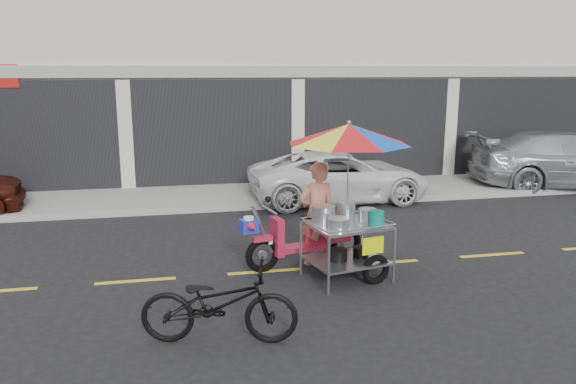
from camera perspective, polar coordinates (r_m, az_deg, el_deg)
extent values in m
plane|color=black|center=(9.55, 9.67, -7.12)|extent=(90.00, 90.00, 0.00)
cube|color=gray|center=(14.59, 1.81, 0.15)|extent=(45.00, 3.00, 0.15)
cube|color=beige|center=(19.18, -1.75, 14.86)|extent=(36.00, 8.00, 8.00)
cube|color=black|center=(15.30, 0.99, 5.95)|extent=(35.28, 0.06, 2.90)
cube|color=gray|center=(15.19, 1.03, 12.14)|extent=(36.00, 0.12, 0.30)
cube|color=gold|center=(9.55, 9.67, -7.09)|extent=(42.00, 0.10, 0.01)
imported|color=white|center=(13.71, 5.29, 1.61)|extent=(4.47, 2.16, 1.23)
imported|color=#9EA2A6|center=(16.93, 26.71, 2.89)|extent=(5.56, 3.17, 1.52)
imported|color=black|center=(6.71, -7.01, -11.18)|extent=(1.94, 1.03, 0.97)
torus|color=black|center=(8.93, -2.61, -6.41)|extent=(0.59, 0.23, 0.58)
torus|color=black|center=(9.56, 5.88, -5.18)|extent=(0.59, 0.23, 0.58)
cylinder|color=#9EA0A5|center=(8.93, -2.61, -6.41)|extent=(0.15, 0.09, 0.14)
cylinder|color=#9EA0A5|center=(9.56, 5.88, -5.18)|extent=(0.15, 0.09, 0.14)
cube|color=#B11D3D|center=(8.85, -2.63, -4.74)|extent=(0.34, 0.19, 0.08)
cylinder|color=#9EA0A5|center=(8.80, -2.64, -3.80)|extent=(0.37, 0.13, 0.81)
cube|color=#B11D3D|center=(8.94, -1.12, -4.55)|extent=(0.19, 0.36, 0.61)
cube|color=#B11D3D|center=(9.19, 1.50, -5.60)|extent=(0.85, 0.45, 0.08)
cube|color=#B11D3D|center=(9.32, 4.03, -3.87)|extent=(0.80, 0.42, 0.40)
cube|color=black|center=(9.21, 3.50, -2.56)|extent=(0.69, 0.38, 0.10)
cylinder|color=#9EA0A5|center=(8.77, -1.92, -1.81)|extent=(0.16, 0.55, 0.04)
sphere|color=black|center=(8.94, -2.06, -0.73)|extent=(0.10, 0.10, 0.10)
cylinder|color=white|center=(8.91, -1.90, -5.08)|extent=(0.14, 0.14, 0.05)
cube|color=#202B9A|center=(8.71, -4.00, -3.45)|extent=(0.30, 0.27, 0.20)
cylinder|color=white|center=(8.67, -4.01, -2.68)|extent=(0.19, 0.19, 0.05)
cone|color=#B11D3D|center=(8.54, -3.60, -3.61)|extent=(0.23, 0.26, 0.18)
torus|color=black|center=(8.58, 8.91, -7.79)|extent=(0.48, 0.20, 0.46)
cylinder|color=#9EA0A5|center=(8.01, 4.16, -7.58)|extent=(0.04, 0.04, 0.86)
cylinder|color=#9EA0A5|center=(8.77, 1.32, -5.75)|extent=(0.04, 0.04, 0.86)
cylinder|color=#9EA0A5|center=(8.57, 10.75, -6.42)|extent=(0.04, 0.04, 0.86)
cylinder|color=#9EA0A5|center=(9.28, 7.53, -4.83)|extent=(0.04, 0.04, 0.86)
cube|color=#9EA0A5|center=(8.68, 5.96, -6.89)|extent=(1.28, 1.13, 0.03)
cube|color=#9EA0A5|center=(8.51, 6.04, -3.36)|extent=(1.28, 1.13, 0.04)
cylinder|color=#9EA0A5|center=(8.12, 7.67, -3.73)|extent=(1.09, 0.26, 0.02)
cylinder|color=#9EA0A5|center=(8.88, 4.57, -2.27)|extent=(1.09, 0.26, 0.02)
cylinder|color=#9EA0A5|center=(8.24, 2.71, -3.40)|extent=(0.22, 0.89, 0.02)
cylinder|color=#9EA0A5|center=(8.78, 9.18, -2.55)|extent=(0.22, 0.89, 0.02)
cylinder|color=#9EA0A5|center=(9.05, 4.51, -6.05)|extent=(0.20, 0.75, 0.04)
cylinder|color=#9EA0A5|center=(8.91, 4.56, -2.96)|extent=(0.20, 0.75, 0.04)
cube|color=#D2DD02|center=(8.25, 8.63, -5.40)|extent=(0.35, 0.10, 0.25)
cylinder|color=#B7B7BC|center=(8.50, 3.61, -2.34)|extent=(0.43, 0.43, 0.24)
cylinder|color=#B7B7BC|center=(8.71, 5.90, -1.96)|extent=(0.34, 0.34, 0.27)
cylinder|color=#B7B7BC|center=(8.72, 8.07, -2.34)|extent=(0.32, 0.32, 0.16)
cylinder|color=#B7B7BC|center=(8.22, 5.17, -3.27)|extent=(0.38, 0.38, 0.14)
cylinder|color=#097463|center=(8.45, 9.00, -2.64)|extent=(0.26, 0.26, 0.22)
cylinder|color=black|center=(8.57, 5.09, -6.37)|extent=(0.34, 0.34, 0.18)
cylinder|color=black|center=(8.77, 7.41, -6.06)|extent=(0.29, 0.29, 0.16)
cylinder|color=#9EA0A5|center=(8.45, 6.11, 1.79)|extent=(0.03, 0.03, 1.51)
sphere|color=#9EA0A5|center=(8.35, 6.23, 7.05)|extent=(0.06, 0.06, 0.06)
imported|color=#C97457|center=(9.15, 2.94, -2.22)|extent=(0.70, 0.53, 1.71)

